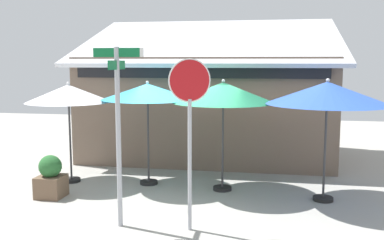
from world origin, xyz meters
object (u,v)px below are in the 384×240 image
Objects in this scene: street_sign_post at (118,120)px; stop_sign at (190,113)px; patio_umbrella_royal_blue_far_right at (327,94)px; sidewalk_planter at (51,178)px; patio_umbrella_teal_center at (148,92)px; patio_umbrella_forest_green_right at (223,93)px; patio_umbrella_ivory_left at (68,94)px.

street_sign_post is 1.31m from stop_sign.
patio_umbrella_royal_blue_far_right is 6.34m from sidewalk_planter.
patio_umbrella_teal_center is (-0.24, 2.78, 0.30)m from street_sign_post.
stop_sign is 1.17× the size of patio_umbrella_forest_green_right.
patio_umbrella_teal_center is 1.87m from patio_umbrella_forest_green_right.
patio_umbrella_teal_center is 4.16m from patio_umbrella_royal_blue_far_right.
patio_umbrella_ivory_left is 0.96× the size of patio_umbrella_forest_green_right.
patio_umbrella_teal_center is (1.99, 0.14, 0.06)m from patio_umbrella_ivory_left.
street_sign_post is 3.47m from patio_umbrella_ivory_left.
street_sign_post reaches higher than stop_sign.
patio_umbrella_royal_blue_far_right is (6.11, -0.46, 0.13)m from patio_umbrella_ivory_left.
stop_sign is at bearing -60.67° from patio_umbrella_teal_center.
patio_umbrella_forest_green_right is 2.29m from patio_umbrella_royal_blue_far_right.
patio_umbrella_forest_green_right is (3.85, -0.06, 0.08)m from patio_umbrella_ivory_left.
patio_umbrella_forest_green_right reaches higher than sidewalk_planter.
patio_umbrella_forest_green_right is at bearing 170.03° from patio_umbrella_royal_blue_far_right.
stop_sign is at bearing -97.19° from patio_umbrella_forest_green_right.
street_sign_post is at bearing -122.07° from patio_umbrella_forest_green_right.
patio_umbrella_ivory_left is 1.99m from patio_umbrella_teal_center.
stop_sign is 1.22× the size of patio_umbrella_ivory_left.
stop_sign reaches higher than patio_umbrella_ivory_left.
stop_sign is at bearing 1.70° from street_sign_post.
stop_sign is (1.30, 0.04, 0.15)m from street_sign_post.
patio_umbrella_royal_blue_far_right reaches higher than sidewalk_planter.
stop_sign is 4.39m from patio_umbrella_ivory_left.
patio_umbrella_ivory_left is at bearing -176.05° from patio_umbrella_teal_center.
sidewalk_planter is (-3.41, 1.34, -1.69)m from stop_sign.
street_sign_post is 1.28× the size of patio_umbrella_teal_center.
patio_umbrella_ivory_left is at bearing 143.58° from stop_sign.
patio_umbrella_ivory_left is 6.13m from patio_umbrella_royal_blue_far_right.
sidewalk_planter is (-2.11, 1.38, -1.54)m from street_sign_post.
stop_sign reaches higher than sidewalk_planter.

